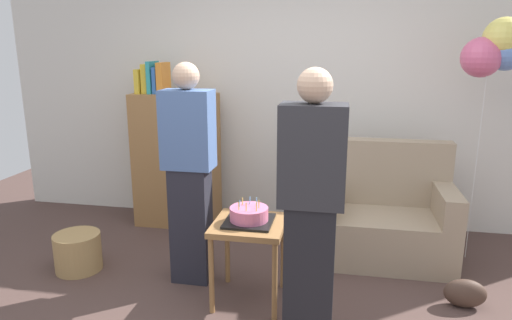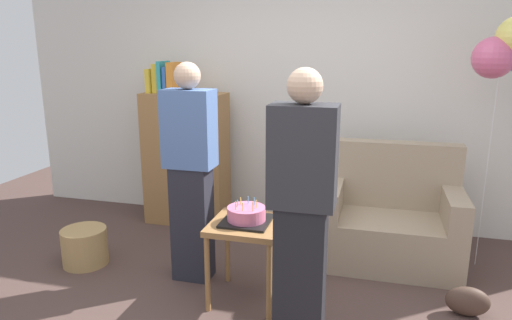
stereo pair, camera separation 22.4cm
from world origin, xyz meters
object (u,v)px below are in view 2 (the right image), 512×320
(birthday_cake, at_px, (246,215))
(wicker_basket, at_px, (85,246))
(side_table, at_px, (247,234))
(handbag, at_px, (468,301))
(bookshelf, at_px, (186,156))
(couch, at_px, (389,221))
(balloon_bunch, at_px, (509,50))
(person_holding_cake, at_px, (302,214))
(person_blowing_candles, at_px, (191,173))

(birthday_cake, distance_m, wicker_basket, 1.51)
(side_table, relative_size, handbag, 2.06)
(bookshelf, relative_size, side_table, 2.77)
(bookshelf, xyz_separation_m, wicker_basket, (-0.43, -1.10, -0.53))
(couch, relative_size, bookshelf, 0.69)
(bookshelf, distance_m, balloon_bunch, 2.92)
(bookshelf, xyz_separation_m, birthday_cake, (0.99, -1.28, -0.05))
(person_holding_cake, distance_m, handbag, 1.40)
(side_table, xyz_separation_m, handbag, (1.46, 0.18, -0.39))
(bookshelf, relative_size, birthday_cake, 4.99)
(couch, height_order, side_table, couch)
(couch, height_order, person_holding_cake, person_holding_cake)
(birthday_cake, distance_m, person_blowing_candles, 0.56)
(couch, relative_size, wicker_basket, 3.06)
(person_holding_cake, xyz_separation_m, wicker_basket, (-1.87, 0.60, -0.68))
(side_table, bearing_deg, handbag, 7.06)
(birthday_cake, height_order, wicker_basket, birthday_cake)
(handbag, xyz_separation_m, balloon_bunch, (0.26, 0.87, 1.61))
(birthday_cake, xyz_separation_m, person_blowing_candles, (-0.48, 0.20, 0.21))
(couch, height_order, balloon_bunch, balloon_bunch)
(birthday_cake, distance_m, handbag, 1.57)
(bookshelf, height_order, side_table, bookshelf)
(wicker_basket, bearing_deg, couch, 16.91)
(handbag, bearing_deg, couch, 124.85)
(person_blowing_candles, xyz_separation_m, handbag, (1.95, -0.02, -0.73))
(wicker_basket, bearing_deg, handbag, 0.09)
(person_blowing_candles, height_order, balloon_bunch, balloon_bunch)
(person_holding_cake, height_order, handbag, person_holding_cake)
(side_table, bearing_deg, bookshelf, 127.95)
(birthday_cake, bearing_deg, balloon_bunch, 31.33)
(couch, bearing_deg, birthday_cake, -136.80)
(couch, distance_m, balloon_bunch, 1.57)
(person_blowing_candles, distance_m, handbag, 2.08)
(wicker_basket, bearing_deg, person_blowing_candles, 1.70)
(side_table, xyz_separation_m, balloon_bunch, (1.72, 1.05, 1.22))
(person_blowing_candles, relative_size, balloon_bunch, 0.84)
(person_blowing_candles, height_order, person_holding_cake, same)
(couch, bearing_deg, bookshelf, 169.20)
(person_blowing_candles, relative_size, person_holding_cake, 1.00)
(couch, relative_size, side_table, 1.91)
(person_holding_cake, bearing_deg, handbag, -142.88)
(side_table, xyz_separation_m, wicker_basket, (-1.42, 0.18, -0.34))
(birthday_cake, height_order, person_holding_cake, person_holding_cake)
(couch, bearing_deg, wicker_basket, -163.09)
(bookshelf, xyz_separation_m, side_table, (0.99, -1.28, -0.19))
(handbag, relative_size, balloon_bunch, 0.14)
(bookshelf, bearing_deg, person_holding_cake, -49.83)
(wicker_basket, distance_m, balloon_bunch, 3.62)
(side_table, xyz_separation_m, birthday_cake, (0.00, -0.00, 0.14))
(side_table, relative_size, birthday_cake, 1.80)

